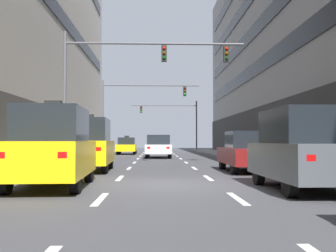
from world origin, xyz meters
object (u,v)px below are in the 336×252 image
Objects in this scene: car_parked_2 at (247,152)px; traffic_signal_1 at (132,103)px; taxi_driving_0 at (53,148)px; car_driving_3 at (159,147)px; taxi_driving_2 at (127,146)px; car_parked_1 at (302,150)px; traffic_signal_0 at (127,70)px; taxi_driving_1 at (88,145)px; traffic_signal_2 at (177,116)px.

traffic_signal_1 reaches higher than car_parked_2.
car_driving_3 is at bearing 80.86° from taxi_driving_0.
car_driving_3 is (2.94, -7.96, 0.06)m from taxi_driving_2.
traffic_signal_1 is (-5.92, 25.64, 3.61)m from car_parked_1.
taxi_driving_1 is at bearing -111.19° from traffic_signal_0.
taxi_driving_2 is 0.96× the size of car_parked_1.
taxi_driving_1 reaches higher than taxi_driving_0.
taxi_driving_2 is 8.48m from car_driving_3.
traffic_signal_2 reaches higher than car_driving_3.
car_parked_2 is at bearing 90.00° from car_parked_1.
traffic_signal_1 is 16.12m from traffic_signal_2.
car_driving_3 is at bearing 76.67° from taxi_driving_1.
traffic_signal_2 reaches higher than taxi_driving_2.
car_parked_1 reaches higher than car_parked_2.
taxi_driving_0 is at bearing -89.77° from taxi_driving_1.
traffic_signal_1 reaches higher than traffic_signal_2.
taxi_driving_0 is 10.49m from traffic_signal_0.
traffic_signal_1 is at bearing -75.98° from taxi_driving_2.
car_parked_1 is 0.47× the size of traffic_signal_0.
taxi_driving_1 is at bearing 134.13° from car_parked_1.
car_parked_2 is 0.48× the size of traffic_signal_0.
traffic_signal_2 is at bearing 91.80° from car_parked_2.
taxi_driving_2 is 14.51m from traffic_signal_2.
car_driving_3 is at bearing 104.53° from car_parked_2.
taxi_driving_0 is at bearing -98.03° from traffic_signal_0.
car_parked_1 is 0.53× the size of traffic_signal_2.
traffic_signal_1 is (0.76, 24.81, 3.57)m from taxi_driving_0.
taxi_driving_2 is at bearing 106.67° from car_parked_2.
taxi_driving_0 is at bearing -99.14° from car_driving_3.
car_driving_3 is at bearing -96.79° from traffic_signal_2.
taxi_driving_0 is 19.51m from car_driving_3.
car_driving_3 is 10.59m from traffic_signal_0.
taxi_driving_1 is at bearing 90.23° from taxi_driving_0.
traffic_signal_0 is at bearing 81.97° from taxi_driving_0.
taxi_driving_1 reaches higher than taxi_driving_2.
car_driving_3 is 21.37m from traffic_signal_2.
car_parked_1 is at bearing -79.89° from car_driving_3.
taxi_driving_0 is 0.49× the size of traffic_signal_0.
car_driving_3 is at bearing -67.17° from traffic_signal_1.
car_parked_2 is at bearing 39.17° from taxi_driving_0.
taxi_driving_2 is at bearing 89.66° from taxi_driving_0.
car_parked_1 reaches higher than taxi_driving_2.
car_parked_2 is (6.52, -21.78, 0.04)m from taxi_driving_2.
taxi_driving_1 reaches higher than car_driving_3.
traffic_signal_0 is at bearing -100.25° from car_driving_3.
taxi_driving_1 is 0.50× the size of traffic_signal_0.
traffic_signal_0 reaches higher than car_parked_1.
taxi_driving_0 is at bearing -90.34° from taxi_driving_2.
taxi_driving_0 is 1.06× the size of car_parked_1.
traffic_signal_0 is (1.36, 9.66, 3.86)m from taxi_driving_0.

